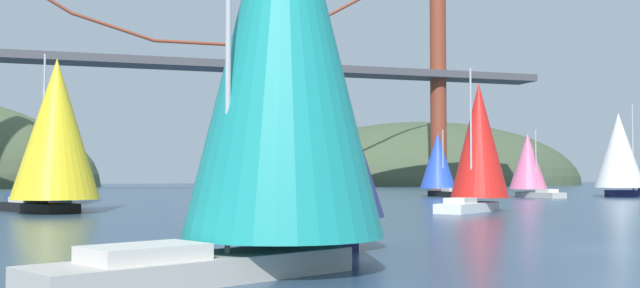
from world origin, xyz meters
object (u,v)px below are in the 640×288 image
sailboat_yellow_sail (55,132)px  sailboat_red_spinnaker (478,144)px  sailboat_orange_sail (52,144)px  sailboat_blue_spinnaker (438,162)px  sailboat_navy_sail (315,120)px  sailboat_teal_sail (280,40)px  sailboat_white_mainsail (620,152)px  sailboat_pink_spinnaker (529,164)px

sailboat_yellow_sail → sailboat_red_spinnaker: bearing=-12.0°
sailboat_orange_sail → sailboat_blue_spinnaker: size_ratio=1.32×
sailboat_yellow_sail → sailboat_navy_sail: bearing=-71.4°
sailboat_teal_sail → sailboat_orange_sail: 49.57m
sailboat_yellow_sail → sailboat_navy_sail: sailboat_yellow_sail is taller
sailboat_red_spinnaker → sailboat_teal_sail: (-21.42, -26.84, 1.49)m
sailboat_blue_spinnaker → sailboat_teal_sail: bearing=-120.5°
sailboat_teal_sail → sailboat_white_mainsail: sailboat_teal_sail is taller
sailboat_orange_sail → sailboat_blue_spinnaker: 42.59m
sailboat_pink_spinnaker → sailboat_white_mainsail: (10.03, -2.60, 1.25)m
sailboat_red_spinnaker → sailboat_yellow_sail: 28.54m
sailboat_red_spinnaker → sailboat_blue_spinnaker: (12.95, 31.46, -0.72)m
sailboat_blue_spinnaker → sailboat_white_mainsail: 20.01m
sailboat_teal_sail → sailboat_pink_spinnaker: sailboat_teal_sail is taller
sailboat_blue_spinnaker → sailboat_white_mainsail: sailboat_white_mainsail is taller
sailboat_orange_sail → sailboat_yellow_sail: (0.70, -16.28, 0.19)m
sailboat_navy_sail → sailboat_orange_sail: bearing=102.8°
sailboat_navy_sail → sailboat_white_mainsail: 66.24m
sailboat_red_spinnaker → sailboat_navy_sail: bearing=-131.2°
sailboat_teal_sail → sailboat_orange_sail: bearing=98.3°
sailboat_red_spinnaker → sailboat_pink_spinnaker: 32.66m
sailboat_orange_sail → sailboat_pink_spinnaker: bearing=3.4°
sailboat_pink_spinnaker → sailboat_navy_sail: size_ratio=0.80×
sailboat_teal_sail → sailboat_red_spinnaker: bearing=51.4°
sailboat_pink_spinnaker → sailboat_navy_sail: sailboat_navy_sail is taller
sailboat_teal_sail → sailboat_white_mainsail: size_ratio=1.17×
sailboat_yellow_sail → sailboat_teal_sail: bearing=-78.8°
sailboat_teal_sail → sailboat_pink_spinnaker: 67.03m
sailboat_yellow_sail → sailboat_navy_sail: size_ratio=1.15×
sailboat_teal_sail → sailboat_yellow_sail: bearing=101.2°
sailboat_teal_sail → sailboat_yellow_sail: size_ratio=1.14×
sailboat_blue_spinnaker → sailboat_orange_sail: bearing=-167.4°
sailboat_pink_spinnaker → sailboat_navy_sail: bearing=-130.3°
sailboat_red_spinnaker → sailboat_navy_sail: size_ratio=1.06×
sailboat_teal_sail → sailboat_orange_sail: (-7.19, 49.04, -0.95)m
sailboat_red_spinnaker → sailboat_blue_spinnaker: bearing=67.6°
sailboat_red_spinnaker → sailboat_orange_sail: size_ratio=0.98×
sailboat_orange_sail → sailboat_pink_spinnaker: (49.41, 2.96, -1.46)m
sailboat_navy_sail → sailboat_blue_spinnaker: (31.68, 52.84, -0.54)m
sailboat_yellow_sail → sailboat_pink_spinnaker: size_ratio=1.44×
sailboat_pink_spinnaker → sailboat_red_spinnaker: bearing=-129.6°
sailboat_white_mainsail → sailboat_red_spinnaker: bearing=-143.8°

